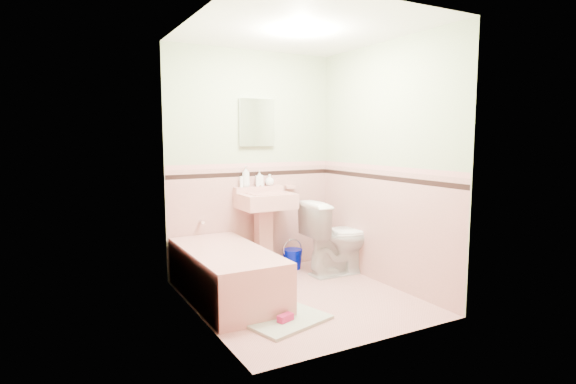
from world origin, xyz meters
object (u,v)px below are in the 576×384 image
soap_bottle_mid (259,178)px  bucket (292,259)px  medicine_cabinet (257,123)px  soap_bottle_right (270,180)px  sink (266,234)px  toilet (339,237)px  soap_bottle_left (246,176)px  bathtub (226,275)px  shoe (285,318)px

soap_bottle_mid → bucket: soap_bottle_mid is taller
medicine_cabinet → soap_bottle_right: (0.14, -0.03, -0.65)m
sink → toilet: 0.83m
soap_bottle_left → sink: bearing=-48.8°
bathtub → medicine_cabinet: (0.68, 0.74, 1.47)m
soap_bottle_left → shoe: bearing=-101.8°
soap_bottle_mid → toilet: 1.12m
soap_bottle_right → toilet: bearing=-42.6°
bathtub → soap_bottle_left: 1.24m
bathtub → toilet: 1.44m
medicine_cabinet → soap_bottle_right: bearing=-12.1°
sink → shoe: (-0.48, -1.35, -0.40)m
medicine_cabinet → soap_bottle_left: 0.62m
medicine_cabinet → soap_bottle_left: size_ratio=2.26×
soap_bottle_left → bucket: 1.12m
bathtub → medicine_cabinet: medicine_cabinet is taller
soap_bottle_left → soap_bottle_mid: 0.17m
toilet → shoe: (-1.21, -0.98, -0.36)m
sink → shoe: size_ratio=6.51×
soap_bottle_right → toilet: (0.60, -0.55, -0.63)m
soap_bottle_mid → toilet: soap_bottle_mid is taller
bathtub → toilet: (1.42, 0.16, 0.19)m
sink → soap_bottle_mid: (0.01, 0.18, 0.61)m
bathtub → soap_bottle_right: size_ratio=11.37×
bucket → shoe: bearing=-121.3°
toilet → shoe: bearing=129.7°
toilet → shoe: toilet is taller
shoe → soap_bottle_mid: bearing=53.7°
medicine_cabinet → soap_bottle_left: bearing=-169.2°
bathtub → sink: size_ratio=1.63×
medicine_cabinet → shoe: size_ratio=3.76×
bathtub → soap_bottle_right: (0.82, 0.71, 0.82)m
soap_bottle_left → soap_bottle_mid: size_ratio=1.28×
soap_bottle_left → bucket: bearing=-15.4°
bathtub → shoe: bearing=-76.1°
bathtub → soap_bottle_right: 1.36m
soap_bottle_right → toilet: size_ratio=0.16×
soap_bottle_left → soap_bottle_right: bearing=0.0°
soap_bottle_mid → shoe: (-0.49, -1.53, -1.02)m
sink → shoe: sink is taller
toilet → soap_bottle_mid: bearing=53.8°
medicine_cabinet → shoe: bearing=-107.1°
soap_bottle_right → shoe: size_ratio=0.93×
toilet → soap_bottle_right: bearing=48.3°
sink → medicine_cabinet: 1.26m
bucket → toilet: bearing=-47.4°
soap_bottle_right → bucket: (0.22, -0.14, -0.93)m
toilet → bucket: 0.63m
toilet → sink: bearing=64.3°
bathtub → shoe: size_ratio=10.62×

